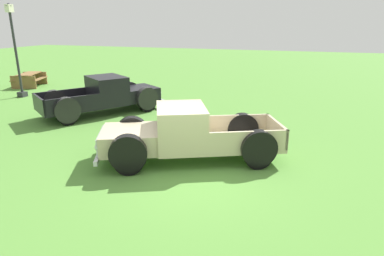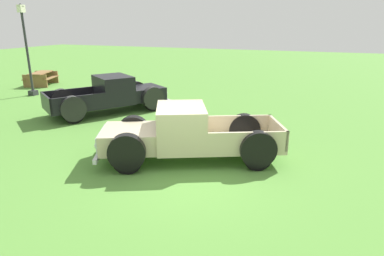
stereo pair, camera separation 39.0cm
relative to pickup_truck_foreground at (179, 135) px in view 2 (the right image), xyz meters
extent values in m
plane|color=#548C38|center=(-0.66, -0.53, -0.72)|extent=(80.00, 80.00, 0.00)
cube|color=#C6B793|center=(-0.56, 1.19, -0.07)|extent=(1.98, 1.97, 0.54)
cube|color=silver|center=(-0.88, 1.88, -0.07)|extent=(1.24, 0.63, 0.45)
sphere|color=silver|center=(-1.41, 1.60, -0.05)|extent=(0.20, 0.20, 0.20)
sphere|color=silver|center=(-0.33, 2.11, -0.05)|extent=(0.20, 0.20, 0.20)
cube|color=#C6B793|center=(0.03, -0.06, 0.22)|extent=(2.03, 1.86, 1.13)
cube|color=#8C9EA8|center=(-0.23, 0.49, 0.47)|extent=(1.30, 0.64, 0.50)
cube|color=#C6B793|center=(0.74, -1.57, -0.29)|extent=(2.37, 2.57, 0.10)
cube|color=#C6B793|center=(0.03, -1.90, 0.02)|extent=(0.95, 1.90, 0.54)
cube|color=#C6B793|center=(1.45, -1.24, 0.02)|extent=(0.95, 1.90, 0.54)
cube|color=#C6B793|center=(1.16, -2.47, 0.02)|extent=(1.52, 0.77, 0.54)
cylinder|color=black|center=(-1.31, 0.84, -0.34)|extent=(0.51, 0.77, 0.75)
cylinder|color=#B7B7BC|center=(-1.32, 0.84, -0.34)|extent=(0.34, 0.37, 0.30)
cylinder|color=black|center=(-1.31, 0.84, -0.16)|extent=(0.65, 0.97, 0.94)
cylinder|color=black|center=(0.19, 1.54, -0.34)|extent=(0.51, 0.77, 0.75)
cylinder|color=#B7B7BC|center=(0.20, 1.55, -0.34)|extent=(0.34, 0.37, 0.30)
cylinder|color=black|center=(0.19, 1.54, -0.16)|extent=(0.65, 0.97, 0.94)
cylinder|color=black|center=(0.09, -2.14, -0.34)|extent=(0.51, 0.77, 0.75)
cylinder|color=#B7B7BC|center=(0.08, -2.15, -0.34)|extent=(0.34, 0.37, 0.30)
cylinder|color=black|center=(0.09, -2.14, -0.16)|extent=(0.65, 0.97, 0.94)
cylinder|color=black|center=(1.59, -1.44, -0.34)|extent=(0.51, 0.77, 0.75)
cylinder|color=#B7B7BC|center=(1.60, -1.44, -0.34)|extent=(0.34, 0.37, 0.30)
cylinder|color=black|center=(1.59, -1.44, -0.16)|extent=(0.65, 0.97, 0.94)
cube|color=silver|center=(-0.90, 1.91, -0.38)|extent=(1.67, 0.85, 0.12)
cube|color=black|center=(4.93, 3.85, -0.07)|extent=(2.09, 2.09, 0.55)
cube|color=silver|center=(5.56, 3.42, -0.07)|extent=(0.82, 1.15, 0.46)
sphere|color=silver|center=(5.88, 3.93, -0.04)|extent=(0.20, 0.20, 0.20)
sphere|color=silver|center=(5.20, 2.93, -0.04)|extent=(0.20, 0.20, 0.20)
cube|color=black|center=(3.78, 4.65, 0.23)|extent=(2.01, 2.10, 1.14)
cube|color=#8C9EA8|center=(4.28, 4.30, 0.48)|extent=(0.85, 1.20, 0.50)
cube|color=black|center=(2.40, 5.61, -0.29)|extent=(2.66, 2.55, 0.10)
cube|color=black|center=(2.85, 6.26, 0.03)|extent=(1.76, 1.25, 0.55)
cube|color=black|center=(1.95, 4.96, 0.03)|extent=(1.76, 1.25, 0.55)
cube|color=black|center=(1.57, 6.18, 0.03)|extent=(1.01, 1.41, 0.55)
cylinder|color=black|center=(5.40, 4.54, -0.34)|extent=(0.74, 0.61, 0.76)
cylinder|color=#B7B7BC|center=(5.41, 4.55, -0.34)|extent=(0.38, 0.37, 0.30)
cylinder|color=black|center=(5.40, 4.54, -0.15)|extent=(0.94, 0.77, 0.95)
cylinder|color=black|center=(4.45, 3.17, -0.34)|extent=(0.74, 0.61, 0.76)
cylinder|color=#B7B7BC|center=(4.45, 3.16, -0.34)|extent=(0.38, 0.37, 0.30)
cylinder|color=black|center=(4.45, 3.17, -0.15)|extent=(0.94, 0.77, 0.95)
cylinder|color=black|center=(2.67, 6.44, -0.34)|extent=(0.74, 0.61, 0.76)
cylinder|color=#B7B7BC|center=(2.67, 6.45, -0.34)|extent=(0.38, 0.37, 0.30)
cylinder|color=black|center=(2.67, 6.44, -0.15)|extent=(0.94, 0.77, 0.95)
cylinder|color=black|center=(1.72, 5.07, -0.34)|extent=(0.74, 0.61, 0.76)
cylinder|color=#B7B7BC|center=(1.71, 5.06, -0.34)|extent=(0.38, 0.37, 0.30)
cylinder|color=black|center=(1.72, 5.07, -0.15)|extent=(0.94, 0.77, 0.95)
cube|color=silver|center=(5.59, 3.40, -0.38)|extent=(1.11, 1.55, 0.12)
cube|color=#2D2D33|center=(5.06, 10.55, -0.59)|extent=(0.36, 0.36, 0.25)
cylinder|color=#2D2D33|center=(5.06, 10.55, 1.45)|extent=(0.12, 0.12, 3.85)
cube|color=#F2EACC|center=(5.06, 10.55, 3.56)|extent=(0.28, 0.28, 0.36)
cone|color=#2D2D33|center=(5.06, 10.55, 3.74)|extent=(0.32, 0.32, 0.14)
cube|color=olive|center=(7.50, 12.38, 0.03)|extent=(1.97, 1.37, 0.06)
cube|color=olive|center=(7.71, 11.82, -0.27)|extent=(1.79, 0.89, 0.05)
cube|color=olive|center=(7.29, 12.95, -0.27)|extent=(1.79, 0.89, 0.05)
cube|color=olive|center=(6.75, 12.11, -0.34)|extent=(0.56, 1.34, 0.75)
cube|color=olive|center=(8.25, 12.66, -0.34)|extent=(0.56, 1.34, 0.75)
camera|label=1|loc=(-8.02, -3.13, 2.91)|focal=31.26mm
camera|label=2|loc=(-7.88, -3.49, 2.91)|focal=31.26mm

